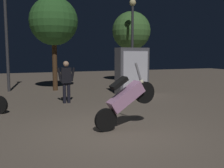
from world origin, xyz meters
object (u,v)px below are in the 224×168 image
Objects in this scene: person_rider_beside at (66,78)px; streetlamp_far at (132,31)px; motorcycle_pink_foreground at (126,99)px; streetlamp_near at (6,27)px; kiosk_billboard at (132,71)px.

streetlamp_far reaches higher than person_rider_beside.
streetlamp_near is (-2.89, 7.73, 2.33)m from motorcycle_pink_foreground.
streetlamp_far is (4.40, 3.85, 2.13)m from person_rider_beside.
kiosk_billboard is (3.28, 1.33, 0.12)m from person_rider_beside.
motorcycle_pink_foreground is 0.79× the size of kiosk_billboard.
streetlamp_near is (-2.11, 3.95, 2.14)m from person_rider_beside.
motorcycle_pink_foreground is at bearing -115.38° from streetlamp_far.
person_rider_beside is 4.96m from streetlamp_near.
streetlamp_near is at bearing 179.11° from streetlamp_far.
motorcycle_pink_foreground is 0.35× the size of streetlamp_far.
motorcycle_pink_foreground is 8.57m from streetlamp_near.
streetlamp_near is at bearing -37.58° from kiosk_billboard.
motorcycle_pink_foreground is at bearing 16.08° from person_rider_beside.
person_rider_beside is at bearing -138.87° from streetlamp_far.
motorcycle_pink_foreground is 5.69m from kiosk_billboard.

